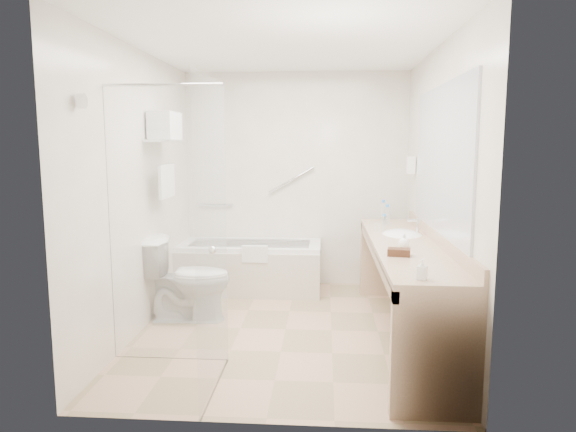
# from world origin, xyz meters

# --- Properties ---
(floor) EXTENTS (3.20, 3.20, 0.00)m
(floor) POSITION_xyz_m (0.00, 0.00, 0.00)
(floor) COLOR tan
(floor) RESTS_ON ground
(ceiling) EXTENTS (2.60, 3.20, 0.10)m
(ceiling) POSITION_xyz_m (0.00, 0.00, 2.50)
(ceiling) COLOR white
(ceiling) RESTS_ON wall_back
(wall_back) EXTENTS (2.60, 0.10, 2.50)m
(wall_back) POSITION_xyz_m (0.00, 1.60, 1.25)
(wall_back) COLOR silver
(wall_back) RESTS_ON ground
(wall_front) EXTENTS (2.60, 0.10, 2.50)m
(wall_front) POSITION_xyz_m (0.00, -1.60, 1.25)
(wall_front) COLOR silver
(wall_front) RESTS_ON ground
(wall_left) EXTENTS (0.10, 3.20, 2.50)m
(wall_left) POSITION_xyz_m (-1.30, 0.00, 1.25)
(wall_left) COLOR silver
(wall_left) RESTS_ON ground
(wall_right) EXTENTS (0.10, 3.20, 2.50)m
(wall_right) POSITION_xyz_m (1.30, 0.00, 1.25)
(wall_right) COLOR silver
(wall_right) RESTS_ON ground
(bathtub) EXTENTS (1.60, 0.73, 0.59)m
(bathtub) POSITION_xyz_m (-0.50, 1.24, 0.28)
(bathtub) COLOR white
(bathtub) RESTS_ON floor
(grab_bar_short) EXTENTS (0.40, 0.03, 0.03)m
(grab_bar_short) POSITION_xyz_m (-0.95, 1.56, 0.95)
(grab_bar_short) COLOR silver
(grab_bar_short) RESTS_ON wall_back
(grab_bar_long) EXTENTS (0.53, 0.03, 0.33)m
(grab_bar_long) POSITION_xyz_m (-0.05, 1.56, 1.25)
(grab_bar_long) COLOR silver
(grab_bar_long) RESTS_ON wall_back
(shower_enclosure) EXTENTS (0.96, 0.91, 2.11)m
(shower_enclosure) POSITION_xyz_m (-0.63, -0.93, 1.07)
(shower_enclosure) COLOR silver
(shower_enclosure) RESTS_ON floor
(towel_shelf) EXTENTS (0.24, 0.55, 0.81)m
(towel_shelf) POSITION_xyz_m (-1.17, 0.35, 1.75)
(towel_shelf) COLOR silver
(towel_shelf) RESTS_ON wall_left
(vanity_counter) EXTENTS (0.55, 2.70, 0.95)m
(vanity_counter) POSITION_xyz_m (1.02, -0.15, 0.64)
(vanity_counter) COLOR tan
(vanity_counter) RESTS_ON floor
(sink) EXTENTS (0.40, 0.52, 0.14)m
(sink) POSITION_xyz_m (1.05, 0.25, 0.82)
(sink) COLOR white
(sink) RESTS_ON vanity_counter
(faucet) EXTENTS (0.03, 0.03, 0.14)m
(faucet) POSITION_xyz_m (1.20, 0.25, 0.93)
(faucet) COLOR silver
(faucet) RESTS_ON vanity_counter
(mirror) EXTENTS (0.02, 2.00, 1.20)m
(mirror) POSITION_xyz_m (1.29, -0.15, 1.55)
(mirror) COLOR #ADB2B9
(mirror) RESTS_ON wall_right
(hairdryer_unit) EXTENTS (0.08, 0.10, 0.18)m
(hairdryer_unit) POSITION_xyz_m (1.25, 1.05, 1.45)
(hairdryer_unit) COLOR white
(hairdryer_unit) RESTS_ON wall_right
(toilet) EXTENTS (0.83, 0.50, 0.79)m
(toilet) POSITION_xyz_m (-0.95, 0.21, 0.39)
(toilet) COLOR white
(toilet) RESTS_ON floor
(amenity_basket) EXTENTS (0.18, 0.14, 0.05)m
(amenity_basket) POSITION_xyz_m (0.90, -0.69, 0.88)
(amenity_basket) COLOR #452918
(amenity_basket) RESTS_ON vanity_counter
(soap_bottle_a) EXTENTS (0.10, 0.14, 0.06)m
(soap_bottle_a) POSITION_xyz_m (0.94, -1.36, 0.88)
(soap_bottle_a) COLOR white
(soap_bottle_a) RESTS_ON vanity_counter
(soap_bottle_b) EXTENTS (0.12, 0.13, 0.08)m
(soap_bottle_b) POSITION_xyz_m (0.98, -0.38, 0.89)
(soap_bottle_b) COLOR white
(soap_bottle_b) RESTS_ON vanity_counter
(water_bottle_left) EXTENTS (0.05, 0.05, 0.17)m
(water_bottle_left) POSITION_xyz_m (0.91, 0.38, 0.93)
(water_bottle_left) COLOR silver
(water_bottle_left) RESTS_ON vanity_counter
(water_bottle_mid) EXTENTS (0.07, 0.07, 0.22)m
(water_bottle_mid) POSITION_xyz_m (0.98, 0.72, 0.95)
(water_bottle_mid) COLOR silver
(water_bottle_mid) RESTS_ON vanity_counter
(water_bottle_right) EXTENTS (0.07, 0.07, 0.22)m
(water_bottle_right) POSITION_xyz_m (0.98, 1.10, 0.95)
(water_bottle_right) COLOR silver
(water_bottle_right) RESTS_ON vanity_counter
(drinking_glass_near) EXTENTS (0.09, 0.09, 0.10)m
(drinking_glass_near) POSITION_xyz_m (0.98, 0.84, 0.90)
(drinking_glass_near) COLOR silver
(drinking_glass_near) RESTS_ON vanity_counter
(drinking_glass_far) EXTENTS (0.08, 0.08, 0.08)m
(drinking_glass_far) POSITION_xyz_m (0.84, 0.37, 0.89)
(drinking_glass_far) COLOR silver
(drinking_glass_far) RESTS_ON vanity_counter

